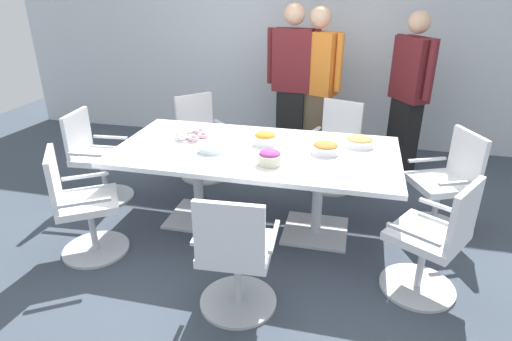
{
  "coord_description": "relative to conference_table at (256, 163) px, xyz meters",
  "views": [
    {
      "loc": [
        0.8,
        -3.33,
        2.1
      ],
      "look_at": [
        0.0,
        0.0,
        0.55
      ],
      "focal_mm": 30.12,
      "sensor_mm": 36.0,
      "label": 1
    }
  ],
  "objects": [
    {
      "name": "snack_bowl_candy_mix",
      "position": [
        0.18,
        -0.28,
        0.18
      ],
      "size": [
        0.19,
        0.19,
        0.12
      ],
      "color": "beige",
      "rests_on": "conference_table"
    },
    {
      "name": "office_chair_1",
      "position": [
        1.63,
        0.33,
        -0.22
      ],
      "size": [
        0.71,
        0.71,
        0.91
      ],
      "rotation": [
        0.0,
        0.0,
        -4.29
      ],
      "color": "silver",
      "rests_on": "ground"
    },
    {
      "name": "plate_stack",
      "position": [
        -0.36,
        -0.14,
        0.15
      ],
      "size": [
        0.21,
        0.21,
        0.05
      ],
      "color": "white",
      "rests_on": "conference_table"
    },
    {
      "name": "person_standing_0",
      "position": [
        0.05,
        1.61,
        0.35
      ],
      "size": [
        0.61,
        0.25,
        1.85
      ],
      "rotation": [
        0.0,
        0.0,
        -3.22
      ],
      "color": "black",
      "rests_on": "ground"
    },
    {
      "name": "conference_table",
      "position": [
        0.0,
        0.0,
        0.0
      ],
      "size": [
        2.4,
        1.2,
        0.75
      ],
      "color": "white",
      "rests_on": "ground"
    },
    {
      "name": "ground_plane",
      "position": [
        0.0,
        0.0,
        -0.63
      ],
      "size": [
        10.0,
        10.0,
        0.01
      ],
      "primitive_type": "cube",
      "color": "#3D4754"
    },
    {
      "name": "office_chair_3",
      "position": [
        -0.86,
        0.95,
        -0.22
      ],
      "size": [
        0.76,
        0.76,
        0.91
      ],
      "rotation": [
        0.0,
        0.0,
        -2.36
      ],
      "color": "silver",
      "rests_on": "ground"
    },
    {
      "name": "snack_bowl_cookies",
      "position": [
        0.86,
        0.3,
        0.17
      ],
      "size": [
        0.26,
        0.26,
        0.09
      ],
      "color": "white",
      "rests_on": "conference_table"
    },
    {
      "name": "snack_bowl_chips_orange",
      "position": [
        0.05,
        0.13,
        0.18
      ],
      "size": [
        0.21,
        0.21,
        0.12
      ],
      "color": "white",
      "rests_on": "conference_table"
    },
    {
      "name": "office_chair_2",
      "position": [
        0.62,
        1.03,
        -0.22
      ],
      "size": [
        0.68,
        0.68,
        0.91
      ],
      "rotation": [
        0.0,
        0.0,
        -3.47
      ],
      "color": "silver",
      "rests_on": "ground"
    },
    {
      "name": "office_chair_0",
      "position": [
        1.41,
        -0.62,
        -0.22
      ],
      "size": [
        0.74,
        0.74,
        0.91
      ],
      "rotation": [
        0.0,
        0.0,
        1.03
      ],
      "color": "silver",
      "rests_on": "ground"
    },
    {
      "name": "office_chair_4",
      "position": [
        -1.69,
        0.15,
        -0.22
      ],
      "size": [
        0.58,
        0.58,
        0.91
      ],
      "rotation": [
        0.0,
        0.0,
        -1.49
      ],
      "color": "silver",
      "rests_on": "ground"
    },
    {
      "name": "snack_bowl_pretzels",
      "position": [
        0.58,
        0.05,
        0.17
      ],
      "size": [
        0.23,
        0.23,
        0.1
      ],
      "color": "white",
      "rests_on": "conference_table"
    },
    {
      "name": "back_wall",
      "position": [
        0.0,
        2.4,
        0.77
      ],
      "size": [
        8.0,
        0.1,
        2.8
      ],
      "primitive_type": "cube",
      "color": "silver",
      "rests_on": "ground"
    },
    {
      "name": "office_chair_5",
      "position": [
        -1.26,
        -0.74,
        -0.22
      ],
      "size": [
        0.75,
        0.75,
        0.91
      ],
      "rotation": [
        0.0,
        0.0,
        -0.99
      ],
      "color": "silver",
      "rests_on": "ground"
    },
    {
      "name": "person_standing_1",
      "position": [
        0.34,
        1.58,
        0.33
      ],
      "size": [
        0.59,
        0.39,
        1.82
      ],
      "rotation": [
        0.0,
        0.0,
        -3.59
      ],
      "color": "brown",
      "rests_on": "ground"
    },
    {
      "name": "person_standing_2",
      "position": [
        1.35,
        1.59,
        0.31
      ],
      "size": [
        0.43,
        0.55,
        1.79
      ],
      "rotation": [
        0.0,
        0.0,
        -4.11
      ],
      "color": "black",
      "rests_on": "ground"
    },
    {
      "name": "office_chair_6",
      "position": [
        0.13,
        -1.1,
        -0.22
      ],
      "size": [
        0.57,
        0.57,
        0.91
      ],
      "rotation": [
        0.0,
        0.0,
        0.06
      ],
      "color": "silver",
      "rests_on": "ground"
    },
    {
      "name": "donut_platter",
      "position": [
        -0.65,
        0.16,
        0.15
      ],
      "size": [
        0.33,
        0.32,
        0.04
      ],
      "color": "white",
      "rests_on": "conference_table"
    }
  ]
}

